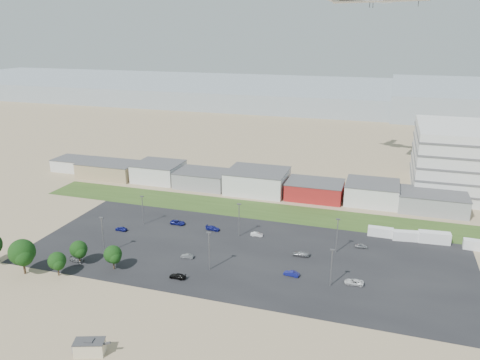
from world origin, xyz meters
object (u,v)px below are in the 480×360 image
at_px(parked_car_6, 213,228).
at_px(parked_car_9, 178,222).
at_px(parked_car_0, 354,282).
at_px(parked_car_11, 257,234).
at_px(parked_car_1, 291,273).
at_px(portable_shed, 90,347).
at_px(box_trailer_a, 380,232).
at_px(parked_car_3, 178,276).
at_px(parked_car_12, 301,254).
at_px(telehandler, 86,346).
at_px(parked_car_8, 361,246).
at_px(parked_car_10, 77,259).
at_px(parked_car_4, 187,256).
at_px(parked_car_5, 121,229).

height_order(parked_car_6, parked_car_9, parked_car_9).
distance_m(parked_car_0, parked_car_11, 35.69).
relative_size(parked_car_1, parked_car_9, 0.84).
xyz_separation_m(portable_shed, box_trailer_a, (50.79, 72.07, -0.08)).
xyz_separation_m(parked_car_0, parked_car_3, (-41.86, -10.35, -0.01)).
bearing_deg(parked_car_0, parked_car_12, -127.13).
bearing_deg(parked_car_9, parked_car_3, -155.36).
distance_m(telehandler, box_trailer_a, 88.66).
xyz_separation_m(box_trailer_a, parked_car_0, (-5.16, -30.79, -0.73)).
xyz_separation_m(parked_car_0, parked_car_8, (0.36, 20.90, -0.05)).
bearing_deg(portable_shed, telehandler, 161.56).
xyz_separation_m(parked_car_6, parked_car_11, (14.05, -0.15, -0.05)).
bearing_deg(portable_shed, parked_car_1, 34.01).
relative_size(box_trailer_a, parked_car_10, 1.74).
height_order(parked_car_9, parked_car_11, parked_car_9).
distance_m(parked_car_3, parked_car_12, 34.07).
bearing_deg(parked_car_8, parked_car_1, 140.08).
distance_m(box_trailer_a, parked_car_3, 62.48).
relative_size(telehandler, parked_car_10, 1.77).
xyz_separation_m(box_trailer_a, parked_car_6, (-49.12, -11.17, -0.72)).
relative_size(portable_shed, box_trailer_a, 0.79).
height_order(parked_car_1, parked_car_6, parked_car_1).
distance_m(box_trailer_a, parked_car_0, 31.23).
distance_m(parked_car_1, parked_car_3, 28.35).
bearing_deg(parked_car_6, parked_car_3, -170.94).
bearing_deg(box_trailer_a, parked_car_12, -134.70).
distance_m(telehandler, parked_car_8, 77.86).
bearing_deg(parked_car_3, parked_car_8, 127.61).
bearing_deg(parked_car_0, parked_car_1, -89.72).
relative_size(portable_shed, telehandler, 0.77).
xyz_separation_m(portable_shed, parked_car_0, (45.63, 41.28, -0.81)).
xyz_separation_m(parked_car_1, parked_car_12, (0.19, 11.24, 0.00)).
bearing_deg(portable_shed, parked_car_0, 22.85).
xyz_separation_m(parked_car_10, parked_car_12, (56.01, 21.14, 0.04)).
distance_m(parked_car_1, parked_car_10, 56.69).
relative_size(parked_car_0, parked_car_10, 1.09).
xyz_separation_m(parked_car_9, parked_car_10, (-14.98, -30.86, -0.05)).
bearing_deg(parked_car_3, parked_car_12, 129.25).
xyz_separation_m(parked_car_9, parked_car_12, (41.04, -9.72, -0.01)).
height_order(parked_car_9, parked_car_10, parked_car_9).
height_order(portable_shed, parked_car_10, portable_shed).
relative_size(parked_car_3, parked_car_10, 1.02).
xyz_separation_m(box_trailer_a, parked_car_11, (-35.06, -11.32, -0.77)).
bearing_deg(parked_car_4, parked_car_1, 80.80).
distance_m(telehandler, parked_car_6, 60.96).
bearing_deg(parked_car_3, parked_car_5, -125.18).
height_order(parked_car_0, parked_car_8, parked_car_0).
bearing_deg(parked_car_3, parked_car_1, 111.34).
bearing_deg(parked_car_9, box_trailer_a, -80.60).
bearing_deg(parked_car_0, parked_car_5, -100.41).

